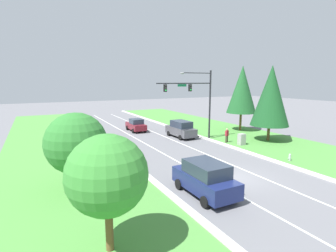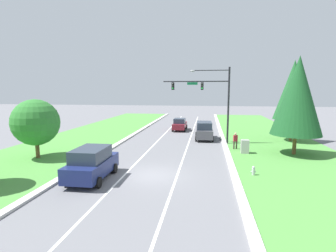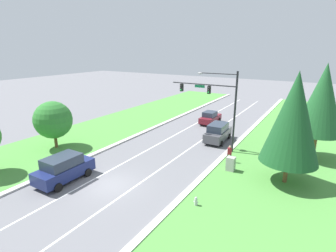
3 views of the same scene
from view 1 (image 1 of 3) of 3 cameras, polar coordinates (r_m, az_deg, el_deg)
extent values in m
plane|color=slate|center=(20.03, 14.37, -10.86)|extent=(160.00, 160.00, 0.00)
cube|color=beige|center=(23.97, 24.65, -7.82)|extent=(0.50, 90.00, 0.15)
cube|color=beige|center=(17.01, -0.51, -14.08)|extent=(0.50, 90.00, 0.15)
cube|color=#4C8E3D|center=(28.19, 31.32, -5.88)|extent=(10.00, 90.00, 0.08)
cube|color=#4C8E3D|center=(15.63, -18.81, -17.04)|extent=(10.00, 90.00, 0.08)
cube|color=white|center=(18.94, 10.19, -11.91)|extent=(0.14, 81.00, 0.01)
cube|color=white|center=(21.21, 18.07, -9.86)|extent=(0.14, 81.00, 0.01)
cylinder|color=black|center=(31.55, 9.09, 4.44)|extent=(0.20, 0.20, 8.17)
cylinder|color=black|center=(29.49, 3.68, 9.27)|extent=(6.96, 0.12, 0.12)
cube|color=#147042|center=(29.32, 3.08, 8.84)|extent=(1.10, 0.04, 0.28)
cylinder|color=black|center=(30.33, 6.30, 11.40)|extent=(3.83, 0.09, 0.09)
ellipsoid|color=gray|center=(29.32, 3.11, 11.41)|extent=(0.56, 0.28, 0.20)
cube|color=black|center=(29.86, 4.83, 8.30)|extent=(0.28, 0.32, 0.80)
sphere|color=#2D2D2D|center=(29.71, 5.01, 8.74)|extent=(0.16, 0.16, 0.16)
sphere|color=#2D2D2D|center=(29.72, 5.01, 8.29)|extent=(0.16, 0.16, 0.16)
sphere|color=#23D647|center=(29.72, 5.00, 7.84)|extent=(0.16, 0.16, 0.16)
cube|color=black|center=(28.33, -0.61, 8.25)|extent=(0.28, 0.32, 0.80)
sphere|color=#2D2D2D|center=(28.17, -0.46, 8.72)|extent=(0.16, 0.16, 0.16)
sphere|color=#2D2D2D|center=(28.18, -0.46, 8.25)|extent=(0.16, 0.16, 0.16)
sphere|color=#23D647|center=(28.18, -0.46, 7.77)|extent=(0.16, 0.16, 0.16)
cube|color=maroon|center=(37.01, -7.01, -0.03)|extent=(1.78, 4.25, 0.76)
cube|color=#283342|center=(36.66, -6.90, 1.02)|extent=(1.58, 1.92, 0.68)
cylinder|color=black|center=(38.58, -6.46, -0.20)|extent=(0.25, 0.64, 0.63)
cylinder|color=black|center=(38.04, -8.86, -0.39)|extent=(0.25, 0.64, 0.63)
cylinder|color=black|center=(36.16, -5.03, -0.84)|extent=(0.25, 0.64, 0.63)
cylinder|color=black|center=(35.59, -7.58, -1.06)|extent=(0.25, 0.64, 0.63)
cube|color=#4C4C51|center=(32.73, 2.80, -1.09)|extent=(2.03, 4.66, 0.96)
cube|color=#283342|center=(32.48, 2.92, 0.41)|extent=(1.78, 2.82, 0.81)
cylinder|color=black|center=(34.49, 2.84, -1.34)|extent=(0.26, 0.63, 0.62)
cylinder|color=black|center=(33.57, 0.17, -1.64)|extent=(0.26, 0.63, 0.62)
cylinder|color=black|center=(32.15, 5.53, -2.19)|extent=(0.26, 0.63, 0.62)
cylinder|color=black|center=(31.16, 2.73, -2.54)|extent=(0.26, 0.63, 0.62)
cube|color=navy|center=(16.65, 8.00, -11.94)|extent=(2.09, 4.67, 0.97)
cube|color=#283342|center=(16.26, 8.31, -9.17)|extent=(1.87, 2.81, 0.80)
cylinder|color=black|center=(18.46, 7.88, -11.32)|extent=(0.25, 0.68, 0.67)
cylinder|color=black|center=(17.44, 2.38, -12.53)|extent=(0.25, 0.68, 0.67)
cylinder|color=black|center=(16.40, 13.94, -14.33)|extent=(0.25, 0.68, 0.67)
cylinder|color=black|center=(15.24, 8.06, -16.06)|extent=(0.25, 0.68, 0.67)
cube|color=#9E9E99|center=(29.62, 15.73, -2.88)|extent=(0.70, 0.60, 1.31)
cylinder|color=#42382D|center=(30.33, 12.50, -2.90)|extent=(0.14, 0.14, 0.84)
cylinder|color=#42382D|center=(30.53, 12.81, -2.83)|extent=(0.14, 0.14, 0.84)
cube|color=maroon|center=(30.29, 12.71, -1.54)|extent=(0.42, 0.29, 0.60)
sphere|color=tan|center=(30.20, 12.74, -0.72)|extent=(0.22, 0.22, 0.22)
cylinder|color=#B7B7BC|center=(25.39, 24.96, -6.41)|extent=(0.20, 0.20, 0.55)
sphere|color=#B7B7BC|center=(25.30, 25.01, -5.68)|extent=(0.18, 0.18, 0.18)
cylinder|color=#B7B7BC|center=(25.29, 24.79, -6.40)|extent=(0.10, 0.09, 0.09)
cylinder|color=#B7B7BC|center=(25.47, 25.13, -6.31)|extent=(0.10, 0.09, 0.09)
cylinder|color=brown|center=(32.78, 21.00, -1.48)|extent=(0.32, 0.32, 1.86)
cone|color=#194C23|center=(32.27, 21.48, 6.17)|extent=(4.31, 4.31, 6.89)
cylinder|color=brown|center=(11.69, -12.65, -20.88)|extent=(0.32, 0.32, 2.08)
sphere|color=#388433|center=(10.72, -13.11, -10.37)|extent=(3.28, 3.28, 3.28)
cylinder|color=brown|center=(38.27, 15.49, 0.89)|extent=(0.32, 0.32, 2.56)
cone|color=#1E5628|center=(37.86, 15.80, 7.66)|extent=(4.05, 4.05, 6.48)
cylinder|color=brown|center=(18.03, -18.93, -10.63)|extent=(0.32, 0.32, 1.65)
sphere|color=#2D752D|center=(17.39, -19.34, -3.56)|extent=(3.88, 3.88, 3.88)
camera|label=2|loc=(16.67, 72.94, -1.13)|focal=28.00mm
camera|label=3|loc=(26.14, 62.83, 11.70)|focal=28.00mm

